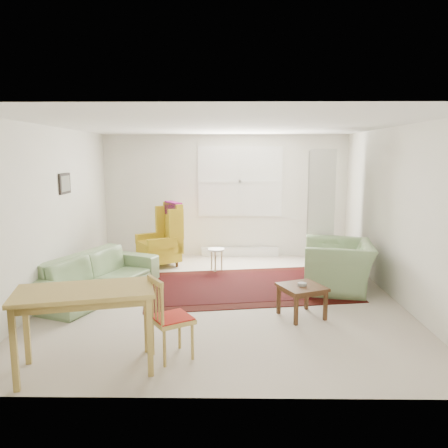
{
  "coord_description": "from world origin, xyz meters",
  "views": [
    {
      "loc": [
        0.08,
        -6.25,
        2.09
      ],
      "look_at": [
        0.0,
        0.3,
        1.05
      ],
      "focal_mm": 35.0,
      "sensor_mm": 36.0,
      "label": 1
    }
  ],
  "objects_px": {
    "sofa": "(97,267)",
    "armchair": "(338,261)",
    "cabinet": "(322,211)",
    "coffee_table": "(302,301)",
    "desk": "(86,330)",
    "stool": "(216,260)",
    "desk_chair": "(172,317)",
    "wingback_chair": "(158,234)"
  },
  "relations": [
    {
      "from": "sofa",
      "to": "armchair",
      "type": "bearing_deg",
      "value": -62.48
    },
    {
      "from": "sofa",
      "to": "cabinet",
      "type": "bearing_deg",
      "value": -45.81
    },
    {
      "from": "coffee_table",
      "to": "desk",
      "type": "relative_size",
      "value": 0.4
    },
    {
      "from": "armchair",
      "to": "desk",
      "type": "bearing_deg",
      "value": -38.75
    },
    {
      "from": "stool",
      "to": "armchair",
      "type": "bearing_deg",
      "value": -29.41
    },
    {
      "from": "cabinet",
      "to": "desk_chair",
      "type": "height_order",
      "value": "cabinet"
    },
    {
      "from": "coffee_table",
      "to": "cabinet",
      "type": "bearing_deg",
      "value": 72.83
    },
    {
      "from": "coffee_table",
      "to": "desk",
      "type": "xyz_separation_m",
      "value": [
        -2.33,
        -1.44,
        0.2
      ]
    },
    {
      "from": "wingback_chair",
      "to": "stool",
      "type": "distance_m",
      "value": 1.22
    },
    {
      "from": "stool",
      "to": "desk_chair",
      "type": "bearing_deg",
      "value": -95.79
    },
    {
      "from": "cabinet",
      "to": "coffee_table",
      "type": "bearing_deg",
      "value": -93.89
    },
    {
      "from": "desk",
      "to": "stool",
      "type": "bearing_deg",
      "value": 72.9
    },
    {
      "from": "coffee_table",
      "to": "wingback_chair",
      "type": "bearing_deg",
      "value": 130.99
    },
    {
      "from": "armchair",
      "to": "cabinet",
      "type": "height_order",
      "value": "cabinet"
    },
    {
      "from": "armchair",
      "to": "cabinet",
      "type": "bearing_deg",
      "value": -167.24
    },
    {
      "from": "sofa",
      "to": "coffee_table",
      "type": "relative_size",
      "value": 4.13
    },
    {
      "from": "sofa",
      "to": "coffee_table",
      "type": "xyz_separation_m",
      "value": [
        2.91,
        -0.85,
        -0.22
      ]
    },
    {
      "from": "sofa",
      "to": "armchair",
      "type": "relative_size",
      "value": 1.84
    },
    {
      "from": "desk_chair",
      "to": "cabinet",
      "type": "bearing_deg",
      "value": -64.62
    },
    {
      "from": "coffee_table",
      "to": "desk_chair",
      "type": "relative_size",
      "value": 0.59
    },
    {
      "from": "armchair",
      "to": "wingback_chair",
      "type": "bearing_deg",
      "value": -104.45
    },
    {
      "from": "desk",
      "to": "cabinet",
      "type": "bearing_deg",
      "value": 51.03
    },
    {
      "from": "coffee_table",
      "to": "desk",
      "type": "distance_m",
      "value": 2.75
    },
    {
      "from": "wingback_chair",
      "to": "desk",
      "type": "xyz_separation_m",
      "value": [
        -0.05,
        -4.07,
        -0.2
      ]
    },
    {
      "from": "cabinet",
      "to": "desk",
      "type": "bearing_deg",
      "value": -115.69
    },
    {
      "from": "stool",
      "to": "desk_chair",
      "type": "relative_size",
      "value": 0.47
    },
    {
      "from": "sofa",
      "to": "desk_chair",
      "type": "xyz_separation_m",
      "value": [
        1.38,
        -2.02,
        0.01
      ]
    },
    {
      "from": "armchair",
      "to": "desk_chair",
      "type": "bearing_deg",
      "value": -33.36
    },
    {
      "from": "sofa",
      "to": "desk_chair",
      "type": "relative_size",
      "value": 2.45
    },
    {
      "from": "armchair",
      "to": "cabinet",
      "type": "xyz_separation_m",
      "value": [
        -0.04,
        1.13,
        0.64
      ]
    },
    {
      "from": "desk",
      "to": "desk_chair",
      "type": "height_order",
      "value": "desk_chair"
    },
    {
      "from": "sofa",
      "to": "stool",
      "type": "xyz_separation_m",
      "value": [
        1.73,
        1.44,
        -0.23
      ]
    },
    {
      "from": "wingback_chair",
      "to": "cabinet",
      "type": "bearing_deg",
      "value": 52.99
    },
    {
      "from": "desk_chair",
      "to": "stool",
      "type": "bearing_deg",
      "value": -37.63
    },
    {
      "from": "wingback_chair",
      "to": "coffee_table",
      "type": "bearing_deg",
      "value": 9.73
    },
    {
      "from": "armchair",
      "to": "stool",
      "type": "height_order",
      "value": "armchair"
    },
    {
      "from": "sofa",
      "to": "stool",
      "type": "distance_m",
      "value": 2.26
    },
    {
      "from": "sofa",
      "to": "wingback_chair",
      "type": "bearing_deg",
      "value": 2.63
    },
    {
      "from": "desk",
      "to": "sofa",
      "type": "bearing_deg",
      "value": 104.19
    },
    {
      "from": "armchair",
      "to": "desk",
      "type": "relative_size",
      "value": 0.9
    },
    {
      "from": "stool",
      "to": "sofa",
      "type": "bearing_deg",
      "value": -140.25
    },
    {
      "from": "wingback_chair",
      "to": "desk",
      "type": "bearing_deg",
      "value": -31.92
    }
  ]
}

